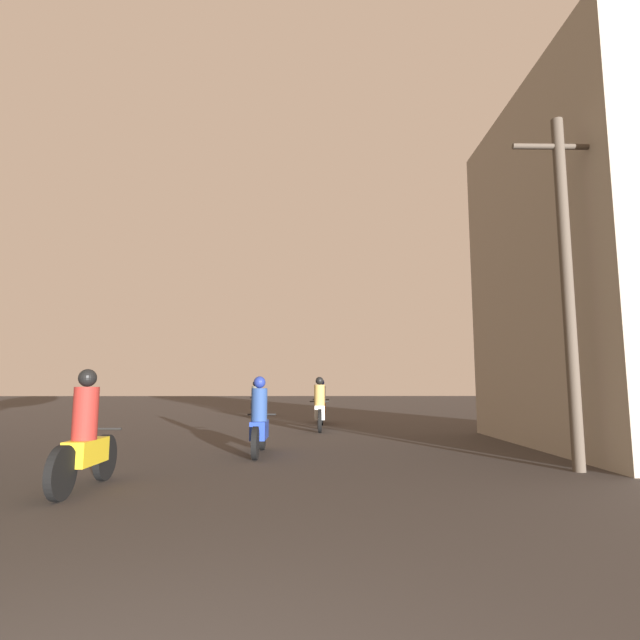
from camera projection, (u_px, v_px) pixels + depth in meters
name	position (u px, v px, depth m)	size (l,w,h in m)	color
motorcycle_yellow	(86.00, 441.00, 6.68)	(0.60, 1.95, 1.60)	black
motorcycle_blue	(259.00, 423.00, 10.03)	(0.60, 2.03, 1.55)	black
motorcycle_white	(319.00, 409.00, 15.21)	(0.60, 1.97, 1.62)	black
motorcycle_orange	(321.00, 406.00, 17.93)	(0.60, 2.03, 1.58)	black
motorcycle_black	(255.00, 402.00, 22.30)	(0.60, 2.01, 1.56)	black
building_right_near	(609.00, 265.00, 11.51)	(4.08, 7.09, 8.26)	gray
utility_pole_near	(567.00, 279.00, 8.39)	(1.60, 0.20, 6.01)	#4C4238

